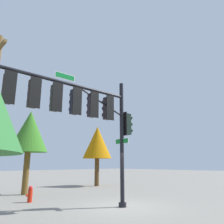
% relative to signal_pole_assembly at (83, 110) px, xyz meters
% --- Properties ---
extents(ground_plane, '(120.00, 120.00, 0.00)m').
position_rel_signal_pole_assembly_xyz_m(ground_plane, '(-2.30, 0.20, -4.34)').
color(ground_plane, gray).
extents(signal_pole_assembly, '(6.67, 1.22, 6.14)m').
position_rel_signal_pole_assembly_xyz_m(signal_pole_assembly, '(0.00, 0.00, 0.00)').
color(signal_pole_assembly, black).
rests_on(signal_pole_assembly, ground_plane).
extents(fire_hydrant, '(0.33, 0.24, 0.83)m').
position_rel_signal_pole_assembly_xyz_m(fire_hydrant, '(0.31, -4.09, -3.93)').
color(fire_hydrant, red).
rests_on(fire_hydrant, ground_plane).
extents(tree_mid, '(2.59, 2.59, 5.64)m').
position_rel_signal_pole_assembly_xyz_m(tree_mid, '(-0.68, -7.15, -0.20)').
color(tree_mid, brown).
rests_on(tree_mid, ground_plane).
extents(tree_far, '(2.71, 2.71, 5.48)m').
position_rel_signal_pole_assembly_xyz_m(tree_far, '(-7.86, -8.32, -0.41)').
color(tree_far, '#4F361C').
rests_on(tree_far, ground_plane).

